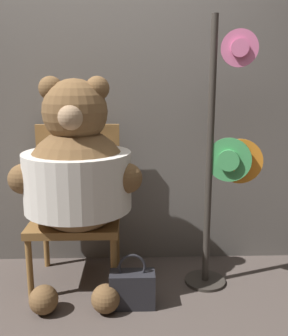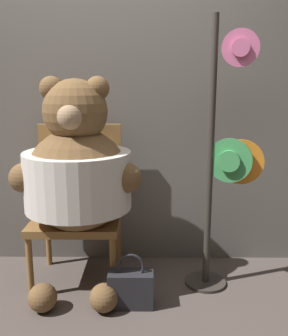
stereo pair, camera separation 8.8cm
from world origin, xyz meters
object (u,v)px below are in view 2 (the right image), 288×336
(handbag_on_ground, at_px, (131,288))
(teddy_bear, at_px, (78,173))
(hat_display_rack, at_px, (223,167))
(chair, at_px, (79,200))

(handbag_on_ground, bearing_deg, teddy_bear, 145.75)
(hat_display_rack, xyz_separation_m, handbag_on_ground, (-0.59, -0.25, -0.71))
(teddy_bear, relative_size, handbag_on_ground, 4.03)
(teddy_bear, bearing_deg, hat_display_rack, 1.17)
(chair, distance_m, hat_display_rack, 1.02)
(chair, xyz_separation_m, teddy_bear, (0.04, -0.19, 0.24))
(teddy_bear, xyz_separation_m, handbag_on_ground, (0.35, -0.24, -0.67))
(teddy_bear, height_order, hat_display_rack, hat_display_rack)
(teddy_bear, bearing_deg, handbag_on_ground, -34.25)
(chair, height_order, handbag_on_ground, chair)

